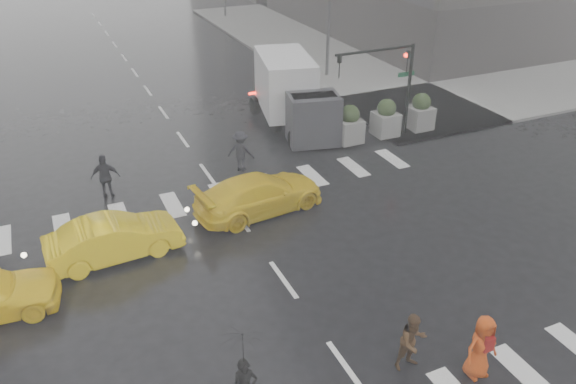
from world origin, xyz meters
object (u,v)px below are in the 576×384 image
box_truck (292,92)px  taxi_mid (114,238)px  pedestrian_orange (481,347)px  pedestrian_brown (413,342)px  traffic_signal_pole (392,74)px

box_truck → taxi_mid: bearing=-128.8°
pedestrian_orange → pedestrian_brown: bearing=147.8°
taxi_mid → pedestrian_brown: bearing=-147.2°
traffic_signal_pole → taxi_mid: 14.50m
pedestrian_orange → taxi_mid: 11.55m
box_truck → traffic_signal_pole: bearing=-30.0°
pedestrian_brown → box_truck: (3.99, 15.87, 1.00)m
traffic_signal_pole → taxi_mid: size_ratio=1.04×
pedestrian_brown → box_truck: 16.40m
traffic_signal_pole → pedestrian_brown: bearing=-120.8°
pedestrian_orange → box_truck: size_ratio=0.28×
pedestrian_orange → box_truck: box_truck is taller
pedestrian_orange → taxi_mid: size_ratio=0.42×
pedestrian_orange → box_truck: 17.00m
traffic_signal_pole → box_truck: 5.01m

